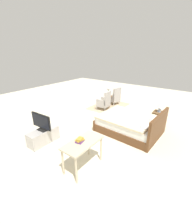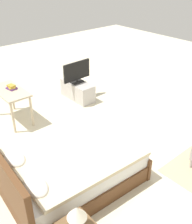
{
  "view_description": "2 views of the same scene",
  "coord_description": "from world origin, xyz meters",
  "px_view_note": "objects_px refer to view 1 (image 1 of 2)",
  "views": [
    {
      "loc": [
        4.37,
        2.97,
        2.73
      ],
      "look_at": [
        0.16,
        -0.14,
        0.59
      ],
      "focal_mm": 24.0,
      "sensor_mm": 36.0,
      "label": 1
    },
    {
      "loc": [
        -2.86,
        2.81,
        3.1
      ],
      "look_at": [
        0.29,
        0.11,
        0.71
      ],
      "focal_mm": 42.0,
      "sensor_mm": 36.0,
      "label": 2
    }
  ],
  "objects_px": {
    "flower_vase": "(108,90)",
    "nightstand": "(158,119)",
    "armchair_by_window_right": "(104,102)",
    "book_stack": "(80,140)",
    "vanity_desk": "(83,146)",
    "tv_stand": "(43,136)",
    "table_lamp": "(160,107)",
    "armchair_by_window_left": "(115,97)",
    "side_table": "(108,100)",
    "tv_flatscreen": "(41,122)",
    "bed": "(130,124)"
  },
  "relations": [
    {
      "from": "tv_flatscreen",
      "to": "vanity_desk",
      "type": "distance_m",
      "value": 1.73
    },
    {
      "from": "tv_stand",
      "to": "flower_vase",
      "type": "bearing_deg",
      "value": -177.57
    },
    {
      "from": "side_table",
      "to": "tv_flatscreen",
      "type": "height_order",
      "value": "tv_flatscreen"
    },
    {
      "from": "flower_vase",
      "to": "nightstand",
      "type": "bearing_deg",
      "value": 75.49
    },
    {
      "from": "armchair_by_window_left",
      "to": "side_table",
      "type": "distance_m",
      "value": 0.51
    },
    {
      "from": "tv_stand",
      "to": "nightstand",
      "type": "bearing_deg",
      "value": 143.06
    },
    {
      "from": "vanity_desk",
      "to": "armchair_by_window_left",
      "type": "bearing_deg",
      "value": -158.93
    },
    {
      "from": "table_lamp",
      "to": "tv_stand",
      "type": "height_order",
      "value": "table_lamp"
    },
    {
      "from": "flower_vase",
      "to": "tv_stand",
      "type": "bearing_deg",
      "value": 2.43
    },
    {
      "from": "tv_stand",
      "to": "tv_flatscreen",
      "type": "relative_size",
      "value": 1.21
    },
    {
      "from": "armchair_by_window_right",
      "to": "book_stack",
      "type": "bearing_deg",
      "value": 25.17
    },
    {
      "from": "vanity_desk",
      "to": "flower_vase",
      "type": "bearing_deg",
      "value": -155.54
    },
    {
      "from": "tv_stand",
      "to": "book_stack",
      "type": "relative_size",
      "value": 4.01
    },
    {
      "from": "table_lamp",
      "to": "book_stack",
      "type": "height_order",
      "value": "table_lamp"
    },
    {
      "from": "bed",
      "to": "nightstand",
      "type": "height_order",
      "value": "bed"
    },
    {
      "from": "book_stack",
      "to": "bed",
      "type": "bearing_deg",
      "value": 173.93
    },
    {
      "from": "book_stack",
      "to": "nightstand",
      "type": "bearing_deg",
      "value": 165.71
    },
    {
      "from": "side_table",
      "to": "vanity_desk",
      "type": "relative_size",
      "value": 0.54
    },
    {
      "from": "armchair_by_window_left",
      "to": "table_lamp",
      "type": "bearing_deg",
      "value": 65.4
    },
    {
      "from": "nightstand",
      "to": "tv_stand",
      "type": "relative_size",
      "value": 0.59
    },
    {
      "from": "side_table",
      "to": "tv_flatscreen",
      "type": "bearing_deg",
      "value": 2.43
    },
    {
      "from": "bed",
      "to": "tv_flatscreen",
      "type": "distance_m",
      "value": 3.0
    },
    {
      "from": "bed",
      "to": "table_lamp",
      "type": "distance_m",
      "value": 1.39
    },
    {
      "from": "armchair_by_window_left",
      "to": "flower_vase",
      "type": "distance_m",
      "value": 0.69
    },
    {
      "from": "vanity_desk",
      "to": "nightstand",
      "type": "bearing_deg",
      "value": 166.55
    },
    {
      "from": "bed",
      "to": "table_lamp",
      "type": "height_order",
      "value": "bed"
    },
    {
      "from": "nightstand",
      "to": "book_stack",
      "type": "bearing_deg",
      "value": -14.29
    },
    {
      "from": "tv_stand",
      "to": "table_lamp",
      "type": "bearing_deg",
      "value": 143.05
    },
    {
      "from": "bed",
      "to": "tv_stand",
      "type": "relative_size",
      "value": 2.24
    },
    {
      "from": "armchair_by_window_left",
      "to": "tv_stand",
      "type": "height_order",
      "value": "armchair_by_window_left"
    },
    {
      "from": "armchair_by_window_right",
      "to": "flower_vase",
      "type": "distance_m",
      "value": 0.7
    },
    {
      "from": "side_table",
      "to": "armchair_by_window_right",
      "type": "bearing_deg",
      "value": 11.17
    },
    {
      "from": "book_stack",
      "to": "tv_stand",
      "type": "bearing_deg",
      "value": -93.45
    },
    {
      "from": "bed",
      "to": "tv_stand",
      "type": "xyz_separation_m",
      "value": [
        2.26,
        -1.92,
        -0.07
      ]
    },
    {
      "from": "tv_stand",
      "to": "armchair_by_window_left",
      "type": "bearing_deg",
      "value": -179.06
    },
    {
      "from": "nightstand",
      "to": "book_stack",
      "type": "xyz_separation_m",
      "value": [
        3.5,
        -0.89,
        0.5
      ]
    },
    {
      "from": "table_lamp",
      "to": "tv_flatscreen",
      "type": "relative_size",
      "value": 0.42
    },
    {
      "from": "side_table",
      "to": "flower_vase",
      "type": "relative_size",
      "value": 1.18
    },
    {
      "from": "armchair_by_window_right",
      "to": "tv_flatscreen",
      "type": "height_order",
      "value": "tv_flatscreen"
    },
    {
      "from": "bed",
      "to": "armchair_by_window_left",
      "type": "bearing_deg",
      "value": -139.6
    },
    {
      "from": "tv_flatscreen",
      "to": "book_stack",
      "type": "distance_m",
      "value": 1.67
    },
    {
      "from": "armchair_by_window_right",
      "to": "side_table",
      "type": "distance_m",
      "value": 0.52
    },
    {
      "from": "bed",
      "to": "nightstand",
      "type": "bearing_deg",
      "value": 150.57
    },
    {
      "from": "flower_vase",
      "to": "nightstand",
      "type": "relative_size",
      "value": 0.85
    },
    {
      "from": "armchair_by_window_right",
      "to": "tv_flatscreen",
      "type": "xyz_separation_m",
      "value": [
        3.6,
        0.07,
        0.35
      ]
    },
    {
      "from": "flower_vase",
      "to": "armchair_by_window_right",
      "type": "bearing_deg",
      "value": 11.17
    },
    {
      "from": "flower_vase",
      "to": "table_lamp",
      "type": "relative_size",
      "value": 1.45
    },
    {
      "from": "flower_vase",
      "to": "book_stack",
      "type": "height_order",
      "value": "flower_vase"
    },
    {
      "from": "tv_stand",
      "to": "book_stack",
      "type": "height_order",
      "value": "book_stack"
    },
    {
      "from": "side_table",
      "to": "vanity_desk",
      "type": "height_order",
      "value": "vanity_desk"
    }
  ]
}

